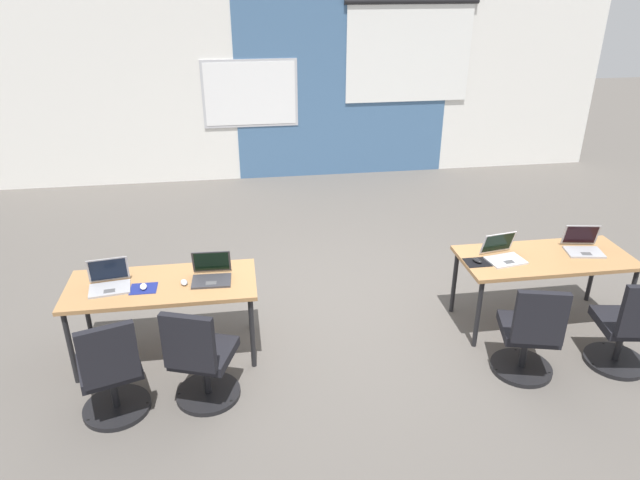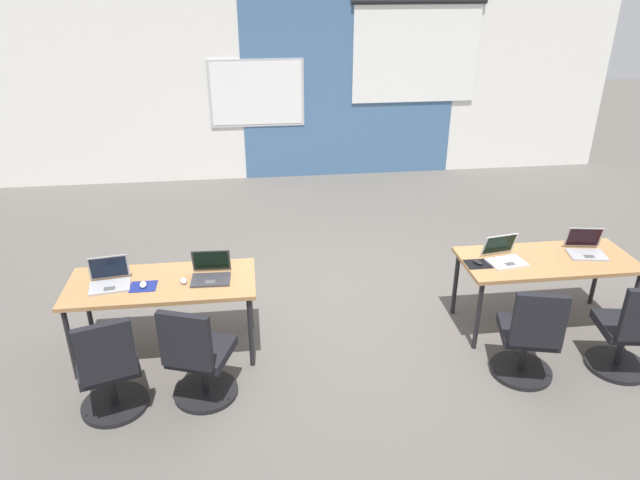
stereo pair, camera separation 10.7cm
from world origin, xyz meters
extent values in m
plane|color=#56514C|center=(0.00, 0.00, 0.00)|extent=(24.00, 24.00, 0.00)
cube|color=silver|center=(0.00, 4.20, 1.40)|extent=(10.00, 0.20, 2.80)
cube|color=#42668E|center=(0.68, 4.09, 1.40)|extent=(3.40, 0.01, 2.80)
cube|color=#B7B7BC|center=(-0.79, 4.09, 1.38)|extent=(1.48, 0.02, 1.04)
cube|color=white|center=(-0.79, 4.08, 1.38)|extent=(1.40, 0.02, 0.96)
cube|color=white|center=(1.72, 4.08, 1.92)|extent=(2.00, 0.02, 1.46)
cylinder|color=black|center=(1.72, 4.08, 2.70)|extent=(2.10, 0.10, 0.10)
cube|color=#A37547|center=(-1.75, -0.60, 0.70)|extent=(1.60, 0.70, 0.04)
cylinder|color=black|center=(-2.49, -0.90, 0.34)|extent=(0.04, 0.04, 0.68)
cylinder|color=black|center=(-1.01, -0.90, 0.34)|extent=(0.04, 0.04, 0.68)
cylinder|color=black|center=(-2.49, -0.30, 0.34)|extent=(0.04, 0.04, 0.68)
cylinder|color=black|center=(-1.01, -0.30, 0.34)|extent=(0.04, 0.04, 0.68)
cube|color=#A37547|center=(1.75, -0.60, 0.70)|extent=(1.60, 0.70, 0.04)
cylinder|color=black|center=(1.01, -0.90, 0.34)|extent=(0.04, 0.04, 0.68)
cylinder|color=black|center=(2.49, -0.90, 0.34)|extent=(0.04, 0.04, 0.68)
cylinder|color=black|center=(1.01, -0.30, 0.34)|extent=(0.04, 0.04, 0.68)
cylinder|color=black|center=(2.49, -0.30, 0.34)|extent=(0.04, 0.04, 0.68)
cube|color=#9E9EA3|center=(2.14, -0.59, 0.73)|extent=(0.36, 0.28, 0.02)
cube|color=#4C4C4F|center=(2.13, -0.64, 0.74)|extent=(0.10, 0.07, 0.00)
cube|color=#9E9EA3|center=(2.16, -0.45, 0.84)|extent=(0.34, 0.12, 0.21)
cube|color=black|center=(2.16, -0.46, 0.85)|extent=(0.30, 0.10, 0.19)
cylinder|color=black|center=(2.14, -1.33, 0.02)|extent=(0.52, 0.52, 0.04)
cylinder|color=black|center=(2.14, -1.33, 0.21)|extent=(0.06, 0.06, 0.34)
cube|color=black|center=(2.14, -1.33, 0.42)|extent=(0.51, 0.51, 0.08)
sphere|color=black|center=(2.18, -1.09, 0.02)|extent=(0.04, 0.04, 0.04)
sphere|color=black|center=(1.91, -1.36, 0.02)|extent=(0.04, 0.04, 0.04)
cube|color=#333338|center=(-1.33, -0.64, 0.73)|extent=(0.34, 0.24, 0.02)
cube|color=#4C4C4F|center=(-1.33, -0.69, 0.74)|extent=(0.09, 0.06, 0.00)
cube|color=#333338|center=(-1.32, -0.50, 0.84)|extent=(0.33, 0.08, 0.21)
cube|color=black|center=(-1.32, -0.50, 0.85)|extent=(0.30, 0.06, 0.19)
ellipsoid|color=#B2B2B7|center=(-1.56, -0.64, 0.74)|extent=(0.08, 0.11, 0.03)
cylinder|color=black|center=(-1.40, -1.23, 0.02)|extent=(0.52, 0.52, 0.04)
cylinder|color=black|center=(-1.40, -1.23, 0.21)|extent=(0.06, 0.06, 0.34)
cube|color=black|center=(-1.40, -1.23, 0.42)|extent=(0.56, 0.56, 0.08)
cube|color=black|center=(-1.48, -1.47, 0.69)|extent=(0.40, 0.19, 0.46)
sphere|color=black|center=(-1.32, -1.01, 0.02)|extent=(0.04, 0.04, 0.04)
sphere|color=black|center=(-1.21, -1.38, 0.02)|extent=(0.04, 0.04, 0.04)
sphere|color=black|center=(-1.63, -1.23, 0.02)|extent=(0.04, 0.04, 0.04)
cube|color=#9E9EA3|center=(-2.17, -0.65, 0.73)|extent=(0.36, 0.27, 0.02)
cube|color=#4C4C4F|center=(-2.16, -0.70, 0.74)|extent=(0.10, 0.07, 0.00)
cube|color=#9E9EA3|center=(-2.18, -0.52, 0.85)|extent=(0.33, 0.08, 0.22)
cube|color=black|center=(-2.18, -0.53, 0.85)|extent=(0.30, 0.07, 0.19)
cube|color=navy|center=(-1.89, -0.67, 0.72)|extent=(0.22, 0.19, 0.00)
ellipsoid|color=silver|center=(-1.89, -0.67, 0.74)|extent=(0.07, 0.11, 0.03)
cylinder|color=black|center=(-2.10, -1.30, 0.02)|extent=(0.52, 0.52, 0.04)
cylinder|color=black|center=(-2.10, -1.30, 0.21)|extent=(0.06, 0.06, 0.34)
cube|color=black|center=(-2.10, -1.30, 0.42)|extent=(0.55, 0.55, 0.08)
cube|color=black|center=(-2.03, -1.54, 0.69)|extent=(0.40, 0.18, 0.46)
sphere|color=black|center=(-2.17, -1.07, 0.02)|extent=(0.04, 0.04, 0.04)
sphere|color=black|center=(-1.87, -1.30, 0.02)|extent=(0.04, 0.04, 0.04)
sphere|color=black|center=(-2.29, -1.43, 0.02)|extent=(0.04, 0.04, 0.04)
cube|color=silver|center=(1.33, -0.64, 0.73)|extent=(0.36, 0.28, 0.02)
cube|color=#4C4C4F|center=(1.34, -0.69, 0.74)|extent=(0.10, 0.07, 0.00)
cube|color=silver|center=(1.31, -0.50, 0.84)|extent=(0.34, 0.13, 0.21)
cube|color=black|center=(1.31, -0.50, 0.84)|extent=(0.30, 0.11, 0.19)
cube|color=black|center=(1.07, -0.63, 0.72)|extent=(0.22, 0.19, 0.00)
ellipsoid|color=black|center=(1.07, -0.63, 0.74)|extent=(0.09, 0.11, 0.03)
cylinder|color=black|center=(1.28, -1.29, 0.02)|extent=(0.52, 0.52, 0.04)
cylinder|color=black|center=(1.28, -1.29, 0.21)|extent=(0.06, 0.06, 0.34)
cube|color=black|center=(1.28, -1.29, 0.42)|extent=(0.54, 0.54, 0.08)
cube|color=black|center=(1.22, -1.54, 0.69)|extent=(0.40, 0.16, 0.46)
sphere|color=black|center=(1.34, -1.07, 0.02)|extent=(0.04, 0.04, 0.04)
sphere|color=black|center=(1.48, -1.42, 0.02)|extent=(0.04, 0.04, 0.04)
sphere|color=black|center=(1.04, -1.31, 0.02)|extent=(0.04, 0.04, 0.04)
camera|label=1|loc=(-1.04, -5.04, 3.16)|focal=32.39mm
camera|label=2|loc=(-0.93, -5.05, 3.16)|focal=32.39mm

